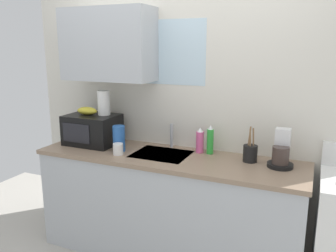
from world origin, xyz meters
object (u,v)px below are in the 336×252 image
object	(u,v)px
microwave	(92,129)
coffee_maker	(281,153)
cereal_canister	(119,139)
dish_soap_bottle_green	(210,140)
utensil_crock	(250,153)
banana_bunch	(87,111)
mug_white	(118,149)
dish_soap_bottle_pink	(200,141)
paper_towel_roll	(104,103)

from	to	relation	value
microwave	coffee_maker	world-z (taller)	coffee_maker
microwave	cereal_canister	xyz separation A→B (m)	(0.34, -0.10, -0.02)
dish_soap_bottle_green	utensil_crock	world-z (taller)	utensil_crock
coffee_maker	dish_soap_bottle_green	world-z (taller)	coffee_maker
microwave	banana_bunch	bearing A→B (deg)	178.20
dish_soap_bottle_green	mug_white	size ratio (longest dim) A/B	2.56
dish_soap_bottle_pink	dish_soap_bottle_green	bearing A→B (deg)	0.73
dish_soap_bottle_green	coffee_maker	bearing A→B (deg)	-8.11
paper_towel_roll	mug_white	size ratio (longest dim) A/B	2.32
coffee_maker	microwave	bearing A→B (deg)	-177.92
mug_white	utensil_crock	bearing A→B (deg)	14.10
dish_soap_bottle_pink	cereal_canister	world-z (taller)	cereal_canister
dish_soap_bottle_green	mug_white	distance (m)	0.77
dish_soap_bottle_pink	cereal_canister	xyz separation A→B (m)	(-0.64, -0.24, 0.01)
banana_bunch	dish_soap_bottle_green	bearing A→B (deg)	7.12
microwave	banana_bunch	world-z (taller)	banana_bunch
paper_towel_roll	mug_white	world-z (taller)	paper_towel_roll
microwave	utensil_crock	size ratio (longest dim) A/B	1.65
banana_bunch	cereal_canister	distance (m)	0.45
dish_soap_bottle_green	utensil_crock	xyz separation A→B (m)	(0.35, -0.07, -0.04)
mug_white	utensil_crock	world-z (taller)	utensil_crock
coffee_maker	dish_soap_bottle_pink	distance (m)	0.67
microwave	mug_white	world-z (taller)	microwave
paper_towel_roll	utensil_crock	world-z (taller)	paper_towel_roll
coffee_maker	dish_soap_bottle_pink	size ratio (longest dim) A/B	1.31
banana_bunch	utensil_crock	xyz separation A→B (m)	(1.47, 0.07, -0.23)
microwave	paper_towel_roll	world-z (taller)	paper_towel_roll
microwave	utensil_crock	world-z (taller)	utensil_crock
microwave	cereal_canister	world-z (taller)	microwave
banana_bunch	utensil_crock	size ratio (longest dim) A/B	0.72
utensil_crock	mug_white	bearing A→B (deg)	-165.90
coffee_maker	utensil_crock	bearing A→B (deg)	177.14
paper_towel_roll	cereal_canister	bearing A→B (deg)	-32.01
paper_towel_roll	utensil_crock	size ratio (longest dim) A/B	0.79
paper_towel_roll	dish_soap_bottle_pink	world-z (taller)	paper_towel_roll
banana_bunch	dish_soap_bottle_pink	distance (m)	1.06
dish_soap_bottle_pink	mug_white	world-z (taller)	dish_soap_bottle_pink
coffee_maker	dish_soap_bottle_green	size ratio (longest dim) A/B	1.15
dish_soap_bottle_green	cereal_canister	world-z (taller)	dish_soap_bottle_green
coffee_maker	mug_white	distance (m)	1.29
cereal_canister	utensil_crock	world-z (taller)	utensil_crock
microwave	mug_white	distance (m)	0.44
banana_bunch	paper_towel_roll	distance (m)	0.18
banana_bunch	dish_soap_bottle_pink	size ratio (longest dim) A/B	0.93
paper_towel_roll	utensil_crock	xyz separation A→B (m)	(1.32, 0.02, -0.31)
dish_soap_bottle_green	banana_bunch	bearing A→B (deg)	-172.88
dish_soap_bottle_green	paper_towel_roll	bearing A→B (deg)	-174.70
cereal_canister	mug_white	xyz separation A→B (m)	(0.04, -0.09, -0.06)
dish_soap_bottle_pink	dish_soap_bottle_green	xyz separation A→B (m)	(0.09, 0.00, 0.01)
coffee_maker	cereal_canister	world-z (taller)	coffee_maker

